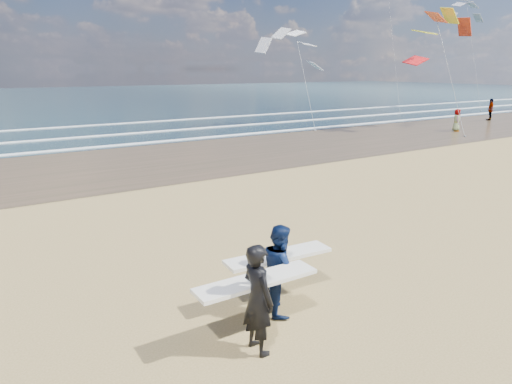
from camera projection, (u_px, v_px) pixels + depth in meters
wet_sand_strip at (376, 134)px, 32.55m from camera, size 220.00×12.00×0.01m
ocean at (133, 97)px, 76.41m from camera, size 220.00×100.00×0.02m
foam_breakers at (291, 120)px, 40.74m from camera, size 220.00×11.70×0.05m
surfer_near at (258, 297)px, 7.36m from camera, size 2.21×0.98×1.87m
surfer_far at (280, 268)px, 8.60m from camera, size 2.23×1.21×1.74m
beachgoer_0 at (457, 120)px, 33.87m from camera, size 0.94×0.93×1.64m
beachgoer_1 at (490, 110)px, 40.95m from camera, size 1.15×1.12×1.94m
kite_0 at (444, 52)px, 32.37m from camera, size 7.00×4.87×9.48m
kite_1 at (302, 64)px, 35.60m from camera, size 6.39×4.80×8.49m
kite_2 at (472, 43)px, 51.08m from camera, size 6.15×4.78×13.13m
kite_5 at (393, 41)px, 49.11m from camera, size 4.61×4.61×14.47m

